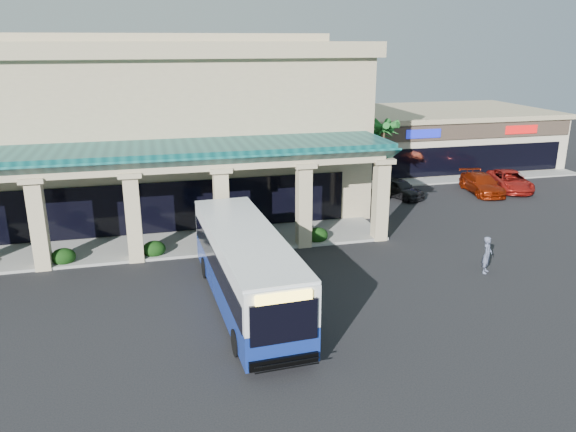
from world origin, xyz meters
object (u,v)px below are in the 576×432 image
object	(u,v)px
car_gray	(510,181)
car_silver	(399,188)
pedestrian	(487,255)
car_red	(482,184)
transit_bus	(246,270)

from	to	relation	value
car_gray	car_silver	bearing A→B (deg)	-164.64
pedestrian	car_red	bearing A→B (deg)	12.40
pedestrian	car_silver	bearing A→B (deg)	36.76
car_gray	transit_bus	bearing A→B (deg)	-131.76
car_red	transit_bus	bearing A→B (deg)	-137.32
car_silver	car_red	world-z (taller)	car_red
pedestrian	transit_bus	bearing A→B (deg)	136.98
pedestrian	car_gray	xyz separation A→B (m)	(10.86, 13.75, -0.21)
car_silver	car_red	xyz separation A→B (m)	(6.51, -0.42, 0.02)
transit_bus	car_red	xyz separation A→B (m)	(20.31, 14.09, -0.94)
pedestrian	car_gray	bearing A→B (deg)	5.62
car_red	car_gray	bearing A→B (deg)	14.40
transit_bus	car_red	world-z (taller)	transit_bus
transit_bus	pedestrian	bearing A→B (deg)	0.27
car_silver	car_gray	world-z (taller)	car_gray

